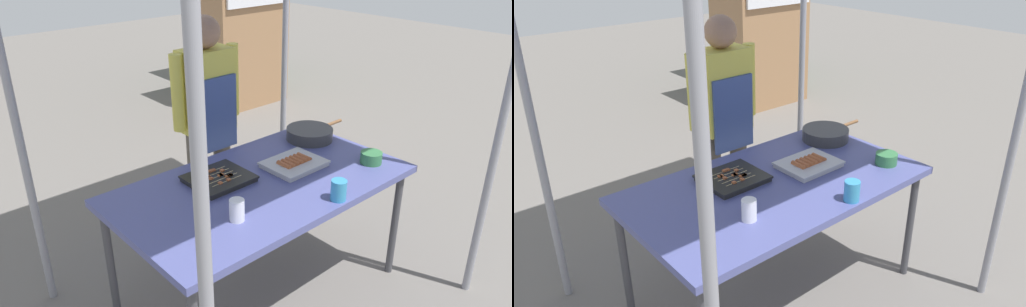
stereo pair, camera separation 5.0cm
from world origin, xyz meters
TOP-DOWN VIEW (x-y plane):
  - ground_plane at (0.00, 0.00)m, footprint 18.00×18.00m
  - stall_table at (0.00, 0.00)m, footprint 1.60×0.90m
  - tray_grilled_sausages at (0.26, 0.01)m, footprint 0.33×0.26m
  - tray_meat_skewers at (-0.17, 0.16)m, footprint 0.33×0.29m
  - cooking_wok at (0.62, 0.23)m, footprint 0.46×0.30m
  - condiment_bowl at (0.63, -0.25)m, footprint 0.12×0.12m
  - drink_cup_near_edge at (0.16, -0.40)m, footprint 0.08×0.08m
  - drink_cup_by_wok at (-0.35, -0.20)m, footprint 0.07×0.07m
  - vendor_woman at (0.21, 0.77)m, footprint 0.52×0.22m
  - neighbor_stall_left at (2.21, 2.82)m, footprint 1.01×0.67m
  - neighbor_stall_right at (2.86, 3.74)m, footprint 1.09×0.67m

SIDE VIEW (x-z plane):
  - ground_plane at x=0.00m, z-range 0.00..0.00m
  - stall_table at x=0.00m, z-range 0.32..1.07m
  - tray_meat_skewers at x=-0.17m, z-range 0.75..0.79m
  - tray_grilled_sausages at x=0.26m, z-range 0.74..0.79m
  - condiment_bowl at x=0.63m, z-range 0.75..0.82m
  - cooking_wok at x=0.62m, z-range 0.75..0.83m
  - drink_cup_by_wok at x=-0.35m, z-range 0.75..0.86m
  - drink_cup_near_edge at x=0.16m, z-range 0.75..0.86m
  - neighbor_stall_right at x=2.86m, z-range 0.00..1.62m
  - neighbor_stall_left at x=2.21m, z-range 0.00..1.73m
  - vendor_woman at x=0.21m, z-range 0.13..1.65m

